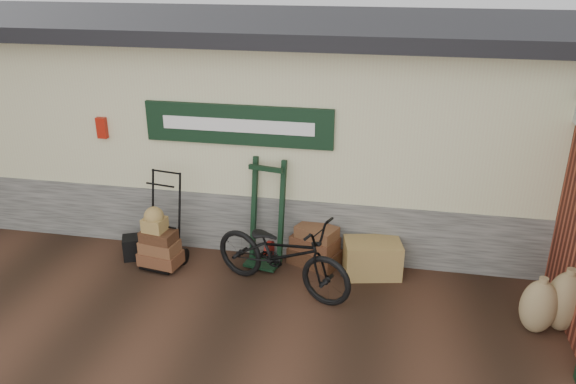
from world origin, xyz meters
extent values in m
plane|color=black|center=(0.00, 0.00, 0.00)|extent=(80.00, 80.00, 0.00)
cube|color=#4C4C47|center=(0.00, 2.75, 0.45)|extent=(14.00, 3.54, 0.90)
cube|color=beige|center=(0.00, 2.75, 1.95)|extent=(14.00, 3.50, 2.10)
cube|color=black|center=(0.00, 2.60, 3.10)|extent=(14.40, 4.10, 0.20)
cube|color=black|center=(-0.30, 0.97, 1.95)|extent=(2.60, 0.06, 0.55)
cube|color=white|center=(-0.30, 0.94, 1.95)|extent=(2.10, 0.01, 0.18)
cube|color=#A5190B|center=(-2.30, 0.97, 1.80)|extent=(0.14, 0.10, 0.30)
cube|color=olive|center=(1.61, 0.73, 0.25)|extent=(0.84, 0.64, 0.49)
cube|color=black|center=(-1.78, 0.54, 0.16)|extent=(0.41, 0.39, 0.33)
imported|color=black|center=(0.47, 0.13, 0.58)|extent=(1.35, 2.12, 1.16)
ellipsoid|color=olive|center=(3.85, -0.10, 0.38)|extent=(0.60, 0.56, 0.76)
ellipsoid|color=olive|center=(3.55, -0.20, 0.34)|extent=(0.46, 0.40, 0.68)
camera|label=1|loc=(1.76, -6.06, 4.05)|focal=35.00mm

